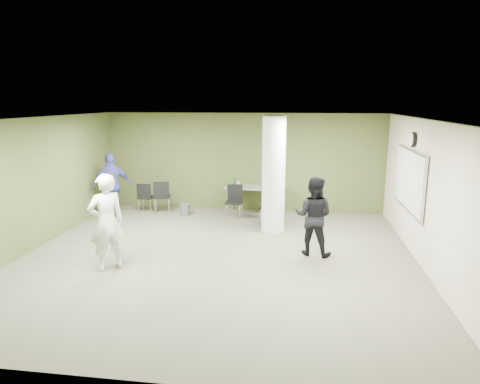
% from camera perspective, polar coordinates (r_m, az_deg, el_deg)
% --- Properties ---
extents(floor, '(8.00, 8.00, 0.00)m').
position_cam_1_polar(floor, '(8.85, -3.06, -8.71)').
color(floor, '#4D4D3D').
rests_on(floor, ground).
extents(ceiling, '(8.00, 8.00, 0.00)m').
position_cam_1_polar(ceiling, '(8.28, -3.28, 9.71)').
color(ceiling, white).
rests_on(ceiling, wall_back).
extents(wall_back, '(8.00, 2.80, 0.02)m').
position_cam_1_polar(wall_back, '(12.35, 0.45, 4.00)').
color(wall_back, '#4D5829').
rests_on(wall_back, floor).
extents(wall_left, '(0.02, 8.00, 2.80)m').
position_cam_1_polar(wall_left, '(10.03, -26.20, 0.84)').
color(wall_left, '#4D5829').
rests_on(wall_left, floor).
extents(wall_right_cream, '(0.02, 8.00, 2.80)m').
position_cam_1_polar(wall_right_cream, '(8.63, 23.87, -0.60)').
color(wall_right_cream, beige).
rests_on(wall_right_cream, floor).
extents(column, '(0.56, 0.56, 2.80)m').
position_cam_1_polar(column, '(10.28, 4.49, 2.31)').
color(column, silver).
rests_on(column, floor).
extents(whiteboard, '(0.05, 2.30, 1.30)m').
position_cam_1_polar(whiteboard, '(9.73, 21.62, 1.53)').
color(whiteboard, silver).
rests_on(whiteboard, wall_right_cream).
extents(wall_clock, '(0.06, 0.32, 0.32)m').
position_cam_1_polar(wall_clock, '(9.63, 22.03, 6.51)').
color(wall_clock, black).
rests_on(wall_clock, wall_right_cream).
extents(folding_table, '(1.73, 0.93, 1.03)m').
position_cam_1_polar(folding_table, '(11.97, 1.99, 0.50)').
color(folding_table, gray).
rests_on(folding_table, floor).
extents(wastebasket, '(0.27, 0.27, 0.31)m').
position_cam_1_polar(wastebasket, '(12.06, -7.33, -2.34)').
color(wastebasket, '#4C4C4C').
rests_on(wastebasket, floor).
extents(chair_back_left, '(0.42, 0.42, 0.84)m').
position_cam_1_polar(chair_back_left, '(12.52, -12.52, -0.42)').
color(chair_back_left, black).
rests_on(chair_back_left, floor).
extents(chair_back_right, '(0.55, 0.55, 0.92)m').
position_cam_1_polar(chair_back_right, '(12.33, -10.38, -0.29)').
color(chair_back_right, black).
rests_on(chair_back_right, floor).
extents(chair_table_left, '(0.45, 0.45, 0.89)m').
position_cam_1_polar(chair_table_left, '(11.67, -0.77, -0.87)').
color(chair_table_left, black).
rests_on(chair_table_left, floor).
extents(chair_table_right, '(0.48, 0.48, 0.95)m').
position_cam_1_polar(chair_table_right, '(11.07, 3.95, -1.43)').
color(chair_table_right, black).
rests_on(chair_table_right, floor).
extents(woman_white, '(0.79, 0.79, 1.85)m').
position_cam_1_polar(woman_white, '(8.36, -17.38, -3.87)').
color(woman_white, white).
rests_on(woman_white, floor).
extents(man_black, '(0.93, 0.80, 1.64)m').
position_cam_1_polar(man_black, '(8.91, 9.76, -3.18)').
color(man_black, black).
rests_on(man_black, floor).
extents(man_blue, '(1.10, 0.94, 1.77)m').
position_cam_1_polar(man_blue, '(12.06, -16.69, 0.81)').
color(man_blue, '#3D4198').
rests_on(man_blue, floor).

